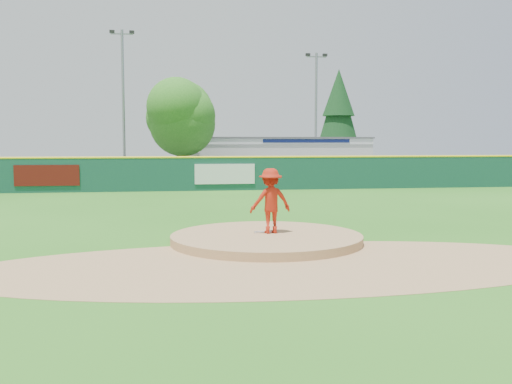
{
  "coord_description": "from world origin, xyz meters",
  "views": [
    {
      "loc": [
        -2.74,
        -15.99,
        2.89
      ],
      "look_at": [
        0.0,
        2.0,
        1.3
      ],
      "focal_mm": 40.0,
      "sensor_mm": 36.0,
      "label": 1
    }
  ],
  "objects": [
    {
      "name": "outfield_fence",
      "position": [
        0.0,
        18.0,
        1.09
      ],
      "size": [
        40.0,
        0.14,
        2.07
      ],
      "color": "#144134",
      "rests_on": "ground"
    },
    {
      "name": "pitchers_mound",
      "position": [
        0.0,
        0.0,
        0.0
      ],
      "size": [
        5.5,
        5.5,
        0.5
      ],
      "primitive_type": "cylinder",
      "color": "#9E774C",
      "rests_on": "ground"
    },
    {
      "name": "fence_banners",
      "position": [
        -4.56,
        17.92,
        1.0
      ],
      "size": [
        13.81,
        0.04,
        1.2
      ],
      "color": "#57110C",
      "rests_on": "ground"
    },
    {
      "name": "infield_dirt_arc",
      "position": [
        0.0,
        -3.0,
        0.01
      ],
      "size": [
        15.4,
        15.4,
        0.01
      ],
      "primitive_type": "cylinder",
      "color": "#9E774C",
      "rests_on": "ground"
    },
    {
      "name": "pitching_rubber",
      "position": [
        0.0,
        0.3,
        0.27
      ],
      "size": [
        0.6,
        0.15,
        0.04
      ],
      "primitive_type": "cube",
      "color": "white",
      "rests_on": "pitchers_mound"
    },
    {
      "name": "deciduous_tree",
      "position": [
        -2.0,
        25.0,
        4.55
      ],
      "size": [
        5.6,
        5.6,
        7.36
      ],
      "color": "#382314",
      "rests_on": "ground"
    },
    {
      "name": "parking_lot",
      "position": [
        0.0,
        27.0,
        0.01
      ],
      "size": [
        44.0,
        16.0,
        0.02
      ],
      "primitive_type": "cube",
      "color": "#38383A",
      "rests_on": "ground"
    },
    {
      "name": "light_pole_left",
      "position": [
        -6.0,
        27.0,
        6.05
      ],
      "size": [
        1.75,
        0.25,
        11.0
      ],
      "color": "gray",
      "rests_on": "ground"
    },
    {
      "name": "conifer_tree",
      "position": [
        13.0,
        36.0,
        5.54
      ],
      "size": [
        4.4,
        4.4,
        9.5
      ],
      "color": "#382314",
      "rests_on": "ground"
    },
    {
      "name": "pitcher",
      "position": [
        0.15,
        0.22,
        1.2
      ],
      "size": [
        1.32,
        0.89,
        1.89
      ],
      "primitive_type": "imported",
      "rotation": [
        0.0,
        0.0,
        3.3
      ],
      "color": "#A51F0E",
      "rests_on": "pitchers_mound"
    },
    {
      "name": "ground",
      "position": [
        0.0,
        0.0,
        0.0
      ],
      "size": [
        120.0,
        120.0,
        0.0
      ],
      "primitive_type": "plane",
      "color": "#286B19",
      "rests_on": "ground"
    },
    {
      "name": "pool_building_grp",
      "position": [
        6.0,
        31.99,
        1.66
      ],
      "size": [
        15.2,
        8.2,
        3.31
      ],
      "color": "silver",
      "rests_on": "ground"
    },
    {
      "name": "light_pole_right",
      "position": [
        9.0,
        29.0,
        5.54
      ],
      "size": [
        1.75,
        0.25,
        10.0
      ],
      "color": "gray",
      "rests_on": "ground"
    },
    {
      "name": "van",
      "position": [
        0.15,
        22.56,
        0.61
      ],
      "size": [
        4.56,
        2.76,
        1.18
      ],
      "primitive_type": "imported",
      "rotation": [
        0.0,
        0.0,
        1.37
      ],
      "color": "white",
      "rests_on": "parking_lot"
    }
  ]
}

